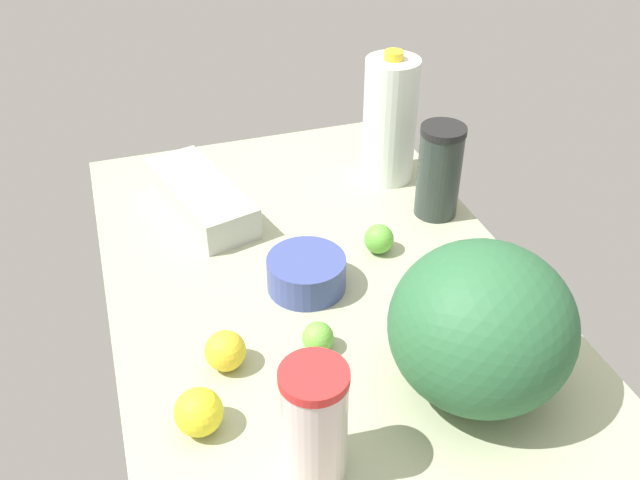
% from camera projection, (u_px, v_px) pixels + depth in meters
% --- Properties ---
extents(countertop, '(1.20, 0.76, 0.03)m').
position_uv_depth(countertop, '(320.00, 290.00, 1.33)').
color(countertop, '#A3A987').
rests_on(countertop, ground).
extents(milk_jug, '(0.12, 0.12, 0.30)m').
position_uv_depth(milk_jug, '(390.00, 120.00, 1.55)').
color(milk_jug, white).
rests_on(milk_jug, countertop).
extents(watermelon, '(0.27, 0.27, 0.25)m').
position_uv_depth(watermelon, '(481.00, 327.00, 1.04)').
color(watermelon, '#2C653B').
rests_on(watermelon, countertop).
extents(tumbler_cup, '(0.09, 0.09, 0.19)m').
position_uv_depth(tumbler_cup, '(314.00, 423.00, 0.93)').
color(tumbler_cup, beige).
rests_on(tumbler_cup, countertop).
extents(shaker_bottle, '(0.09, 0.09, 0.20)m').
position_uv_depth(shaker_bottle, '(439.00, 171.00, 1.45)').
color(shaker_bottle, '#2A3430').
rests_on(shaker_bottle, countertop).
extents(mixing_bowl, '(0.14, 0.14, 0.06)m').
position_uv_depth(mixing_bowl, '(307.00, 274.00, 1.29)').
color(mixing_bowl, '#3C498F').
rests_on(mixing_bowl, countertop).
extents(egg_carton, '(0.34, 0.20, 0.07)m').
position_uv_depth(egg_carton, '(201.00, 197.00, 1.50)').
color(egg_carton, beige).
rests_on(egg_carton, countertop).
extents(lemon_by_jug, '(0.07, 0.07, 0.07)m').
position_uv_depth(lemon_by_jug, '(225.00, 351.00, 1.13)').
color(lemon_by_jug, yellow).
rests_on(lemon_by_jug, countertop).
extents(lime_near_front, '(0.06, 0.06, 0.06)m').
position_uv_depth(lime_near_front, '(379.00, 239.00, 1.38)').
color(lime_near_front, '#61B53B').
rests_on(lime_near_front, countertop).
extents(lemon_beside_bowl, '(0.07, 0.07, 0.07)m').
position_uv_depth(lemon_beside_bowl, '(199.00, 412.00, 1.02)').
color(lemon_beside_bowl, yellow).
rests_on(lemon_beside_bowl, countertop).
extents(lime_far_back, '(0.05, 0.05, 0.05)m').
position_uv_depth(lime_far_back, '(318.00, 338.00, 1.16)').
color(lime_far_back, '#69B43E').
rests_on(lime_far_back, countertop).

